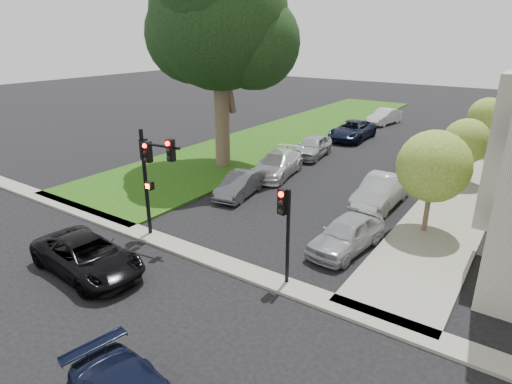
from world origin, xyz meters
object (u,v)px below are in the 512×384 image
Objects in this scene: small_tree_b at (466,141)px; car_cross_near at (87,256)px; car_parked_9 at (384,117)px; small_tree_a at (433,167)px; car_parked_5 at (240,185)px; car_parked_7 at (313,146)px; eucalyptus at (218,20)px; car_parked_2 at (423,163)px; small_tree_c at (488,117)px; car_parked_0 at (347,234)px; car_parked_6 at (277,164)px; car_parked_8 at (352,130)px; traffic_signal_secondary at (285,219)px; traffic_signal_main at (151,165)px; car_parked_1 at (381,191)px.

small_tree_b is 21.13m from car_cross_near.
small_tree_b is 0.87× the size of car_parked_9.
small_tree_a is 1.20× the size of car_parked_5.
car_parked_7 reaches higher than car_parked_9.
car_parked_9 is (0.33, 14.65, -0.03)m from car_parked_7.
eucalyptus is 2.50× the size of car_parked_2.
small_tree_c is (0.00, 8.24, 0.15)m from small_tree_b.
car_parked_2 is 12.07m from car_parked_5.
car_parked_0 is at bearing -28.91° from car_parked_5.
car_parked_6 is at bearing -153.84° from small_tree_b.
car_parked_8 reaches higher than car_parked_0.
small_tree_a is at bearing 66.97° from traffic_signal_secondary.
eucalyptus is at bearing -135.87° from small_tree_c.
traffic_signal_secondary is 4.18m from car_parked_0.
car_parked_2 is at bearing 65.38° from traffic_signal_main.
car_parked_1 is 0.86× the size of car_parked_8.
car_parked_5 is at bearing -94.40° from car_parked_7.
traffic_signal_secondary is 16.00m from car_parked_2.
small_tree_c is 0.83× the size of car_cross_near.
car_parked_7 is (-0.40, 15.58, -2.55)m from traffic_signal_main.
car_parked_5 is at bearing -41.56° from eucalyptus.
car_parked_1 is at bearing 101.80° from car_parked_0.
traffic_signal_secondary is 23.39m from car_parked_8.
traffic_signal_main reaches higher than car_parked_2.
car_parked_9 is at bearing 145.23° from small_tree_c.
small_tree_a is 8.08m from small_tree_b.
traffic_signal_secondary is at bearing -99.47° from car_parked_2.
car_parked_0 is (7.25, 7.17, 0.03)m from car_cross_near.
car_parked_0 is at bearing -122.57° from small_tree_a.
small_tree_c is (13.91, 13.49, -6.45)m from eucalyptus.
car_parked_8 is at bearing 80.98° from car_parked_7.
small_tree_b is 0.81× the size of traffic_signal_main.
eucalyptus reaches higher than car_parked_5.
small_tree_b reaches higher than car_parked_0.
traffic_signal_secondary is at bearing -72.78° from car_parked_7.
traffic_signal_main is 0.97× the size of car_cross_near.
eucalyptus is 12.37m from traffic_signal_main.
small_tree_a reaches higher than car_parked_9.
small_tree_b is 0.70× the size of car_parked_8.
small_tree_b is 0.73× the size of car_parked_2.
car_parked_0 is at bearing -69.00° from car_parked_8.
traffic_signal_main reaches higher than car_cross_near.
small_tree_a reaches higher than car_parked_1.
small_tree_a is 25.11m from car_parked_9.
small_tree_c is (0.00, 16.31, -0.36)m from small_tree_a.
eucalyptus is 2.40× the size of car_parked_8.
car_parked_1 is at bearing -19.49° from car_parked_6.
car_parked_1 is 7.19m from car_parked_6.
traffic_signal_main is at bearing -126.47° from car_parked_1.
car_parked_5 is (-9.63, -17.29, -2.11)m from small_tree_c.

